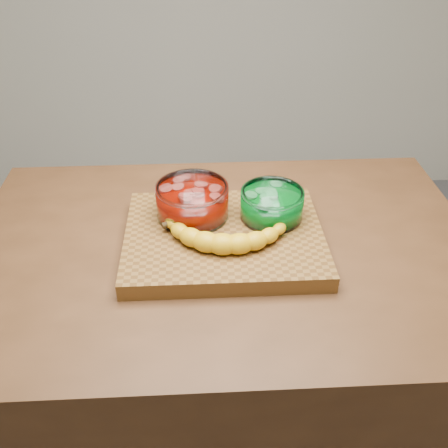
{
  "coord_description": "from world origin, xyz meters",
  "views": [
    {
      "loc": [
        -0.05,
        -0.91,
        1.61
      ],
      "look_at": [
        0.0,
        0.0,
        0.96
      ],
      "focal_mm": 40.0,
      "sensor_mm": 36.0,
      "label": 1
    }
  ],
  "objects": [
    {
      "name": "counter",
      "position": [
        0.0,
        0.0,
        0.45
      ],
      "size": [
        1.2,
        0.8,
        0.9
      ],
      "primitive_type": "cube",
      "color": "#4E2E17",
      "rests_on": "ground"
    },
    {
      "name": "cutting_board",
      "position": [
        0.0,
        0.0,
        0.92
      ],
      "size": [
        0.45,
        0.35,
        0.04
      ],
      "primitive_type": "cube",
      "color": "brown",
      "rests_on": "counter"
    },
    {
      "name": "bowl_red",
      "position": [
        -0.07,
        0.07,
        0.98
      ],
      "size": [
        0.17,
        0.17,
        0.08
      ],
      "color": "white",
      "rests_on": "cutting_board"
    },
    {
      "name": "bowl_green",
      "position": [
        0.11,
        0.05,
        0.97
      ],
      "size": [
        0.15,
        0.15,
        0.07
      ],
      "color": "white",
      "rests_on": "cutting_board"
    },
    {
      "name": "banana",
      "position": [
        0.0,
        -0.03,
        0.96
      ],
      "size": [
        0.31,
        0.15,
        0.04
      ],
      "primitive_type": null,
      "color": "gold",
      "rests_on": "cutting_board"
    }
  ]
}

